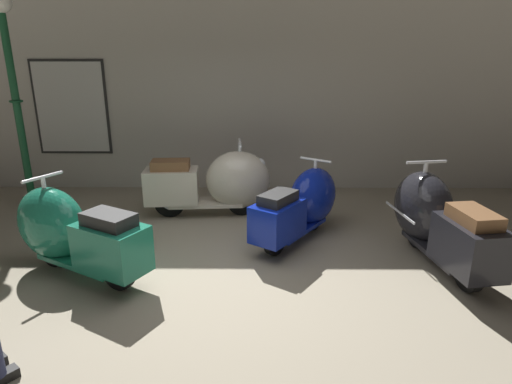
% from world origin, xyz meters
% --- Properties ---
extents(ground_plane, '(60.00, 60.00, 0.00)m').
position_xyz_m(ground_plane, '(0.00, 0.00, 0.00)').
color(ground_plane, gray).
extents(showroom_back_wall, '(18.00, 0.63, 3.64)m').
position_xyz_m(showroom_back_wall, '(0.17, 3.46, 1.82)').
color(showroom_back_wall, '#ADA89E').
rests_on(showroom_back_wall, ground).
extents(scooter_0, '(1.79, 1.31, 1.08)m').
position_xyz_m(scooter_0, '(-1.67, 0.15, 0.49)').
color(scooter_0, black).
rests_on(scooter_0, ground).
extents(scooter_1, '(1.87, 0.66, 1.12)m').
position_xyz_m(scooter_1, '(-0.22, 1.96, 0.51)').
color(scooter_1, black).
rests_on(scooter_1, ground).
extents(scooter_2, '(1.33, 1.62, 1.01)m').
position_xyz_m(scooter_2, '(0.96, 1.16, 0.46)').
color(scooter_2, black).
rests_on(scooter_2, ground).
extents(scooter_3, '(0.78, 1.89, 1.12)m').
position_xyz_m(scooter_3, '(2.43, 0.53, 0.51)').
color(scooter_3, black).
rests_on(scooter_3, ground).
extents(lamppost, '(0.33, 0.33, 3.18)m').
position_xyz_m(lamppost, '(-3.19, 2.27, 1.92)').
color(lamppost, '#144728').
rests_on(lamppost, ground).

